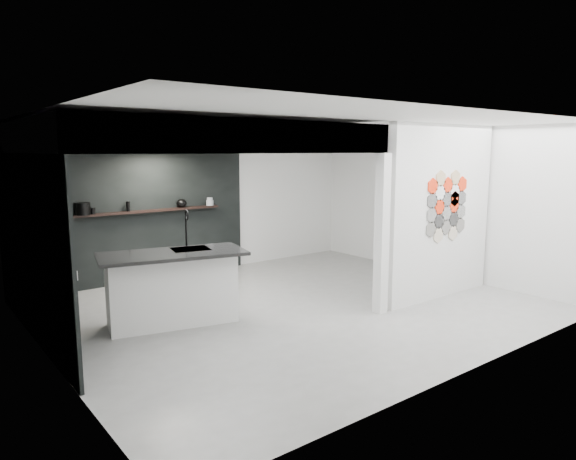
# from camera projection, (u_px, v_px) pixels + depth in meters

# --- Properties ---
(floor) EXTENTS (7.00, 6.00, 0.01)m
(floor) POSITION_uv_depth(u_px,v_px,m) (295.00, 307.00, 7.93)
(floor) COLOR gray
(partition_panel) EXTENTS (2.45, 0.15, 2.80)m
(partition_panel) POSITION_uv_depth(u_px,v_px,m) (441.00, 212.00, 8.28)
(partition_panel) COLOR silver
(partition_panel) RESTS_ON floor
(bay_clad_back) EXTENTS (4.40, 0.04, 2.35)m
(bay_clad_back) POSITION_uv_depth(u_px,v_px,m) (137.00, 218.00, 9.28)
(bay_clad_back) COLOR black
(bay_clad_back) RESTS_ON floor
(bay_clad_left) EXTENTS (0.04, 4.00, 2.35)m
(bay_clad_left) POSITION_uv_depth(u_px,v_px,m) (29.00, 248.00, 6.42)
(bay_clad_left) COLOR black
(bay_clad_left) RESTS_ON floor
(bulkhead) EXTENTS (4.40, 4.00, 0.40)m
(bulkhead) POSITION_uv_depth(u_px,v_px,m) (184.00, 139.00, 7.53)
(bulkhead) COLOR silver
(bulkhead) RESTS_ON corner_column
(corner_column) EXTENTS (0.16, 0.16, 2.35)m
(corner_column) POSITION_uv_depth(u_px,v_px,m) (382.00, 234.00, 7.46)
(corner_column) COLOR silver
(corner_column) RESTS_ON floor
(fascia_beam) EXTENTS (4.40, 0.16, 0.40)m
(fascia_beam) POSITION_uv_depth(u_px,v_px,m) (258.00, 136.00, 6.03)
(fascia_beam) COLOR silver
(fascia_beam) RESTS_ON corner_column
(wall_basin) EXTENTS (0.40, 0.60, 0.12)m
(wall_basin) POSITION_uv_depth(u_px,v_px,m) (54.00, 274.00, 6.46)
(wall_basin) COLOR silver
(wall_basin) RESTS_ON bay_clad_left
(display_shelf) EXTENTS (3.00, 0.15, 0.04)m
(display_shelf) POSITION_uv_depth(u_px,v_px,m) (144.00, 211.00, 9.24)
(display_shelf) COLOR black
(display_shelf) RESTS_ON bay_clad_back
(kitchen_island) EXTENTS (2.08, 1.27, 1.56)m
(kitchen_island) POSITION_uv_depth(u_px,v_px,m) (172.00, 287.00, 7.07)
(kitchen_island) COLOR silver
(kitchen_island) RESTS_ON floor
(stockpot) EXTENTS (0.32, 0.32, 0.21)m
(stockpot) POSITION_uv_depth(u_px,v_px,m) (83.00, 209.00, 8.57)
(stockpot) COLOR black
(stockpot) RESTS_ON display_shelf
(kettle) EXTENTS (0.23, 0.23, 0.16)m
(kettle) POSITION_uv_depth(u_px,v_px,m) (181.00, 203.00, 9.67)
(kettle) COLOR black
(kettle) RESTS_ON display_shelf
(glass_bowl) EXTENTS (0.18, 0.18, 0.10)m
(glass_bowl) POSITION_uv_depth(u_px,v_px,m) (210.00, 203.00, 10.04)
(glass_bowl) COLOR gray
(glass_bowl) RESTS_ON display_shelf
(glass_vase) EXTENTS (0.13, 0.13, 0.16)m
(glass_vase) POSITION_uv_depth(u_px,v_px,m) (210.00, 201.00, 10.04)
(glass_vase) COLOR gray
(glass_vase) RESTS_ON display_shelf
(bottle_dark) EXTENTS (0.07, 0.07, 0.18)m
(bottle_dark) POSITION_uv_depth(u_px,v_px,m) (128.00, 206.00, 9.05)
(bottle_dark) COLOR black
(bottle_dark) RESTS_ON display_shelf
(utensil_cup) EXTENTS (0.11, 0.11, 0.11)m
(utensil_cup) POSITION_uv_depth(u_px,v_px,m) (93.00, 211.00, 8.68)
(utensil_cup) COLOR black
(utensil_cup) RESTS_ON display_shelf
(hex_tile_cluster) EXTENTS (1.04, 0.02, 1.16)m
(hex_tile_cluster) POSITION_uv_depth(u_px,v_px,m) (447.00, 206.00, 8.22)
(hex_tile_cluster) COLOR #66635E
(hex_tile_cluster) RESTS_ON partition_panel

